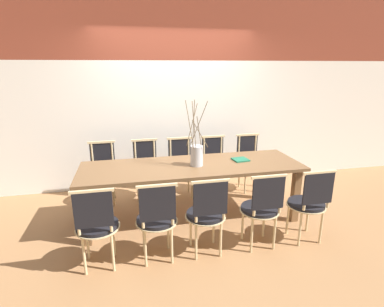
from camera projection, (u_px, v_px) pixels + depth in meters
name	position (u px, v px, depth m)	size (l,w,h in m)	color
ground_plane	(192.00, 218.00, 3.96)	(16.00, 16.00, 0.00)	#9E7047
wall_rear	(174.00, 88.00, 4.75)	(12.00, 0.06, 3.20)	white
dining_table	(192.00, 172.00, 3.78)	(2.76, 0.88, 0.74)	brown
chair_near_leftend	(97.00, 224.00, 2.86)	(0.43, 0.43, 0.89)	black
chair_near_left	(157.00, 217.00, 2.98)	(0.43, 0.43, 0.89)	black
chair_near_center	(207.00, 212.00, 3.08)	(0.43, 0.43, 0.89)	black
chair_near_right	(262.00, 206.00, 3.21)	(0.43, 0.43, 0.89)	black
chair_near_rightend	(309.00, 202.00, 3.33)	(0.43, 0.43, 0.89)	black
chair_far_leftend	(103.00, 170.00, 4.33)	(0.43, 0.43, 0.89)	black
chair_far_left	(146.00, 167.00, 4.45)	(0.43, 0.43, 0.89)	black
chair_far_center	(181.00, 165.00, 4.56)	(0.43, 0.43, 0.89)	black
chair_far_right	(215.00, 162.00, 4.67)	(0.43, 0.43, 0.89)	black
chair_far_rightend	(250.00, 160.00, 4.79)	(0.43, 0.43, 0.89)	black
vase_centerpiece	(197.00, 155.00, 3.70)	(0.28, 0.28, 0.81)	silver
book_stack	(240.00, 160.00, 3.94)	(0.21, 0.21, 0.02)	#1E6B4C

